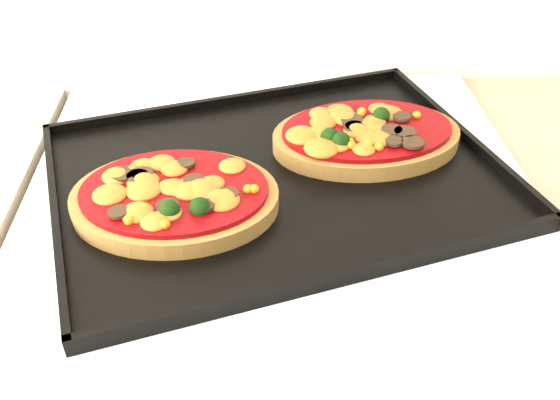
{
  "coord_description": "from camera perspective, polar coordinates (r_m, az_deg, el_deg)",
  "views": [
    {
      "loc": [
        -0.02,
        1.13,
        1.34
      ],
      "look_at": [
        0.01,
        1.68,
        0.92
      ],
      "focal_mm": 40.0,
      "sensor_mm": 36.0,
      "label": 1
    }
  ],
  "objects": [
    {
      "name": "baking_tray",
      "position": [
        0.73,
        -0.24,
        2.5
      ],
      "size": [
        0.59,
        0.5,
        0.02
      ],
      "primitive_type": "cube",
      "rotation": [
        0.0,
        0.0,
        0.28
      ],
      "color": "black",
      "rests_on": "stove"
    },
    {
      "name": "pizza_left",
      "position": [
        0.68,
        -9.61,
        0.45
      ],
      "size": [
        0.23,
        0.18,
        0.03
      ],
      "primitive_type": null,
      "rotation": [
        0.0,
        0.0,
        -0.04
      ],
      "color": "#9C6835",
      "rests_on": "baking_tray"
    },
    {
      "name": "pizza_right",
      "position": [
        0.78,
        7.93,
        6.0
      ],
      "size": [
        0.25,
        0.18,
        0.03
      ],
      "primitive_type": null,
      "rotation": [
        0.0,
        0.0,
        0.1
      ],
      "color": "#9C6835",
      "rests_on": "baking_tray"
    }
  ]
}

